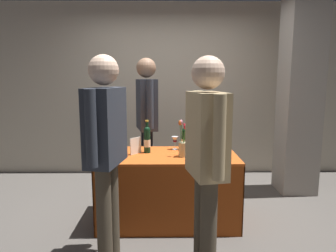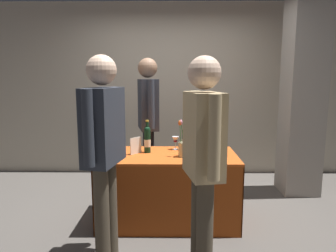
% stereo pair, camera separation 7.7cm
% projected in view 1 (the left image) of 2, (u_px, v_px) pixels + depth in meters
% --- Properties ---
extents(ground_plane, '(12.00, 12.00, 0.00)m').
position_uv_depth(ground_plane, '(168.00, 219.00, 3.32)').
color(ground_plane, '#514C47').
extents(back_partition, '(7.20, 0.12, 2.66)m').
position_uv_depth(back_partition, '(167.00, 90.00, 4.87)').
color(back_partition, '#B2A893').
rests_on(back_partition, ground_plane).
extents(concrete_pillar, '(0.45, 0.45, 2.98)m').
position_uv_depth(concrete_pillar, '(301.00, 80.00, 3.96)').
color(concrete_pillar, gray).
rests_on(concrete_pillar, ground_plane).
extents(tasting_table, '(1.43, 0.75, 0.73)m').
position_uv_depth(tasting_table, '(168.00, 175.00, 3.25)').
color(tasting_table, '#B74C19').
rests_on(tasting_table, ground_plane).
extents(featured_wine_bottle, '(0.08, 0.08, 0.35)m').
position_uv_depth(featured_wine_bottle, '(215.00, 140.00, 3.21)').
color(featured_wine_bottle, '#192333').
rests_on(featured_wine_bottle, tasting_table).
extents(display_bottle_0, '(0.07, 0.07, 0.35)m').
position_uv_depth(display_bottle_0, '(147.00, 139.00, 3.26)').
color(display_bottle_0, black).
rests_on(display_bottle_0, tasting_table).
extents(display_bottle_1, '(0.07, 0.07, 0.32)m').
position_uv_depth(display_bottle_1, '(212.00, 143.00, 3.10)').
color(display_bottle_1, black).
rests_on(display_bottle_1, tasting_table).
extents(display_bottle_2, '(0.08, 0.08, 0.29)m').
position_uv_depth(display_bottle_2, '(185.00, 138.00, 3.41)').
color(display_bottle_2, black).
rests_on(display_bottle_2, tasting_table).
extents(display_bottle_3, '(0.07, 0.07, 0.31)m').
position_uv_depth(display_bottle_3, '(105.00, 149.00, 2.92)').
color(display_bottle_3, black).
rests_on(display_bottle_3, tasting_table).
extents(display_bottle_4, '(0.07, 0.07, 0.30)m').
position_uv_depth(display_bottle_4, '(205.00, 148.00, 2.97)').
color(display_bottle_4, '#192333').
rests_on(display_bottle_4, tasting_table).
extents(wine_glass_near_vendor, '(0.08, 0.08, 0.15)m').
position_uv_depth(wine_glass_near_vendor, '(175.00, 140.00, 3.41)').
color(wine_glass_near_vendor, silver).
rests_on(wine_glass_near_vendor, tasting_table).
extents(flower_vase, '(0.10, 0.10, 0.38)m').
position_uv_depth(flower_vase, '(183.00, 146.00, 3.10)').
color(flower_vase, tan).
rests_on(flower_vase, tasting_table).
extents(brochure_stand, '(0.11, 0.12, 0.18)m').
position_uv_depth(brochure_stand, '(136.00, 146.00, 3.21)').
color(brochure_stand, silver).
rests_on(brochure_stand, tasting_table).
extents(vendor_presenter, '(0.30, 0.61, 1.76)m').
position_uv_depth(vendor_presenter, '(147.00, 114.00, 3.85)').
color(vendor_presenter, black).
rests_on(vendor_presenter, ground_plane).
extents(taster_foreground_right, '(0.28, 0.55, 1.67)m').
position_uv_depth(taster_foreground_right, '(206.00, 153.00, 2.16)').
color(taster_foreground_right, '#4C4233').
rests_on(taster_foreground_right, ground_plane).
extents(taster_foreground_left, '(0.29, 0.59, 1.69)m').
position_uv_depth(taster_foreground_left, '(106.00, 142.00, 2.41)').
color(taster_foreground_left, '#4C4233').
rests_on(taster_foreground_left, ground_plane).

